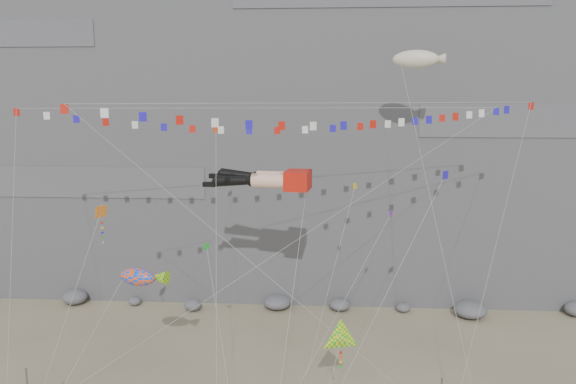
# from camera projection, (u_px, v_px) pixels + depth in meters

# --- Properties ---
(cliff) EXTENTS (80.00, 28.00, 50.00)m
(cliff) POSITION_uv_depth(u_px,v_px,m) (287.00, 54.00, 64.60)
(cliff) COLOR slate
(cliff) RESTS_ON ground
(talus_boulders) EXTENTS (60.00, 3.00, 1.20)m
(talus_boulders) POSITION_uv_depth(u_px,v_px,m) (277.00, 303.00, 53.93)
(talus_boulders) COLOR slate
(talus_boulders) RESTS_ON ground
(legs_kite) EXTENTS (8.19, 16.53, 20.18)m
(legs_kite) POSITION_uv_depth(u_px,v_px,m) (269.00, 179.00, 41.82)
(legs_kite) COLOR red
(legs_kite) RESTS_ON ground
(flag_banner_upper) EXTENTS (35.53, 14.67, 27.06)m
(flag_banner_upper) POSITION_uv_depth(u_px,v_px,m) (263.00, 108.00, 41.83)
(flag_banner_upper) COLOR red
(flag_banner_upper) RESTS_ON ground
(flag_banner_lower) EXTENTS (29.80, 11.81, 22.20)m
(flag_banner_lower) POSITION_uv_depth(u_px,v_px,m) (329.00, 103.00, 36.28)
(flag_banner_lower) COLOR red
(flag_banner_lower) RESTS_ON ground
(harlequin_kite) EXTENTS (4.10, 6.19, 14.00)m
(harlequin_kite) POSITION_uv_depth(u_px,v_px,m) (101.00, 212.00, 37.12)
(harlequin_kite) COLOR red
(harlequin_kite) RESTS_ON ground
(fish_windsock) EXTENTS (6.75, 6.42, 10.72)m
(fish_windsock) POSITION_uv_depth(u_px,v_px,m) (138.00, 277.00, 38.05)
(fish_windsock) COLOR #FF4E0D
(fish_windsock) RESTS_ON ground
(delta_kite) EXTENTS (3.51, 8.22, 9.58)m
(delta_kite) POSITION_uv_depth(u_px,v_px,m) (341.00, 339.00, 34.61)
(delta_kite) COLOR yellow
(delta_kite) RESTS_ON ground
(blimp_windsock) EXTENTS (5.09, 14.85, 26.84)m
(blimp_windsock) POSITION_uv_depth(u_px,v_px,m) (415.00, 60.00, 44.12)
(blimp_windsock) COLOR beige
(blimp_windsock) RESTS_ON ground
(small_kite_a) EXTENTS (3.25, 16.16, 23.66)m
(small_kite_a) POSITION_uv_depth(u_px,v_px,m) (216.00, 137.00, 42.48)
(small_kite_a) COLOR #EA4913
(small_kite_a) RESTS_ON ground
(small_kite_b) EXTENTS (9.01, 13.00, 19.01)m
(small_kite_b) POSITION_uv_depth(u_px,v_px,m) (388.00, 219.00, 40.82)
(small_kite_b) COLOR purple
(small_kite_b) RESTS_ON ground
(small_kite_c) EXTENTS (4.57, 11.23, 15.06)m
(small_kite_c) POSITION_uv_depth(u_px,v_px,m) (207.00, 250.00, 38.51)
(small_kite_c) COLOR green
(small_kite_c) RESTS_ON ground
(small_kite_d) EXTENTS (5.01, 14.45, 19.97)m
(small_kite_d) POSITION_uv_depth(u_px,v_px,m) (353.00, 193.00, 40.80)
(small_kite_d) COLOR yellow
(small_kite_d) RESTS_ON ground
(small_kite_e) EXTENTS (9.05, 6.97, 18.50)m
(small_kite_e) POSITION_uv_depth(u_px,v_px,m) (443.00, 179.00, 35.21)
(small_kite_e) COLOR #1F15BB
(small_kite_e) RESTS_ON ground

